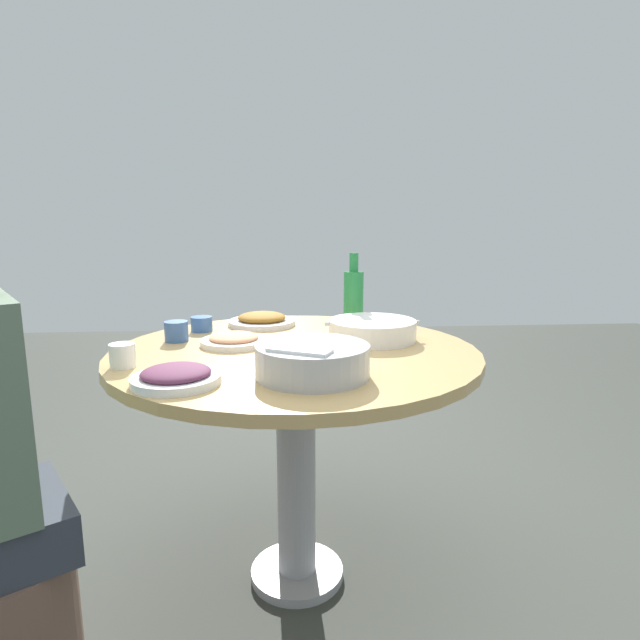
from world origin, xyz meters
The scene contains 11 objects.
ground centered at (0.00, 0.00, 0.00)m, with size 8.00×8.00×0.00m, color #3C3F39.
round_dining_table centered at (0.00, 0.00, 0.64)m, with size 1.10×1.10×0.77m.
rice_bowl centered at (-0.03, 0.29, 0.82)m, with size 0.28×0.28×0.09m.
soup_bowl centered at (-0.25, -0.09, 0.81)m, with size 0.31×0.28×0.07m.
dish_shrimp centered at (0.19, -0.06, 0.79)m, with size 0.21×0.21×0.04m.
dish_stirfry centered at (0.11, -0.37, 0.79)m, with size 0.25×0.25×0.05m.
dish_eggplant centered at (0.29, 0.33, 0.79)m, with size 0.21×0.21×0.04m.
green_bottle centered at (-0.23, -0.37, 0.88)m, with size 0.07×0.07×0.26m.
tea_cup_near centered at (0.37, -0.12, 0.81)m, with size 0.07×0.07×0.06m, color #365997.
tea_cup_far centered at (0.32, -0.27, 0.80)m, with size 0.07×0.07×0.05m, color #335A9C.
tea_cup_side centered at (0.46, 0.17, 0.81)m, with size 0.07×0.07×0.06m, color white.
Camera 1 is at (0.04, 1.54, 1.16)m, focal length 29.36 mm.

